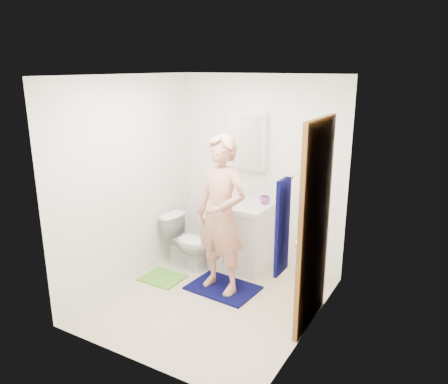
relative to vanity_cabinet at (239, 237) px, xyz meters
The scene contains 22 objects.
floor 1.01m from the vanity_cabinet, 80.69° to the right, with size 2.20×2.40×0.02m, color beige.
ceiling 2.21m from the vanity_cabinet, 80.69° to the right, with size 2.20×2.40×0.02m, color white.
wall_back 0.87m from the vanity_cabinet, 63.05° to the left, with size 2.20×0.02×2.40m, color white.
wall_front 2.28m from the vanity_cabinet, 85.96° to the right, with size 2.20×0.02×2.40m, color white.
wall_left 1.55m from the vanity_cabinet, 136.37° to the right, with size 0.02×2.40×2.40m, color white.
wall_right 1.75m from the vanity_cabinet, 35.99° to the right, with size 0.02×2.40×2.40m, color white.
vanity_cabinet is the anchor object (origin of this frame).
countertop 0.43m from the vanity_cabinet, ahead, with size 0.79×0.59×0.05m, color white.
sink_basin 0.44m from the vanity_cabinet, ahead, with size 0.40×0.40×0.03m, color white.
faucet 0.54m from the vanity_cabinet, 90.00° to the left, with size 0.03×0.03×0.12m, color silver.
medicine_cabinet 1.22m from the vanity_cabinet, 90.00° to the left, with size 0.50×0.12×0.70m, color white.
mirror_panel 1.21m from the vanity_cabinet, 90.00° to the left, with size 0.46×0.01×0.66m, color white.
door 1.57m from the vanity_cabinet, 32.20° to the right, with size 0.05×0.80×2.05m, color #965F29.
door_knob 1.69m from the vanity_cabinet, 42.72° to the right, with size 0.07×0.07×0.07m, color gold.
towel 2.08m from the vanity_cabinet, 51.53° to the right, with size 0.03×0.24×0.80m, color #06073C.
towel_hook 2.30m from the vanity_cabinet, 50.60° to the right, with size 0.02×0.02×0.06m, color silver.
toilet 0.65m from the vanity_cabinet, 150.90° to the right, with size 0.37×0.65×0.67m, color white.
bath_mat 0.75m from the vanity_cabinet, 78.11° to the right, with size 0.77×0.55×0.02m, color #06073C.
green_rug 1.07m from the vanity_cabinet, 129.14° to the right, with size 0.48×0.40×0.02m, color #5FAC39.
soap_dispenser 0.62m from the vanity_cabinet, behind, with size 0.08×0.08×0.18m, color #D26279.
toothbrush_cup 0.59m from the vanity_cabinet, 24.29° to the left, with size 0.12×0.12×0.10m, color #93469A.
man 0.84m from the vanity_cabinet, 79.02° to the right, with size 0.65×0.43×1.78m, color tan.
Camera 1 is at (2.26, -3.64, 2.49)m, focal length 35.00 mm.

